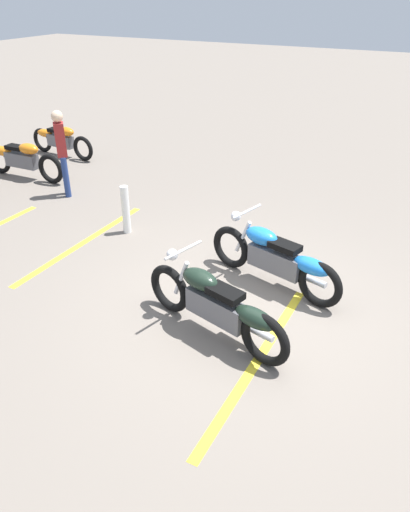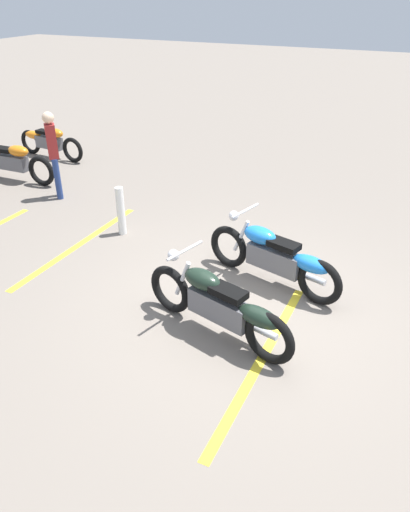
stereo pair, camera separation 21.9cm
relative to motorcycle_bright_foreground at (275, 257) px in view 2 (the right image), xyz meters
name	(u,v)px [view 2 (the right image)]	position (x,y,z in m)	size (l,w,h in m)	color
ground_plane	(245,306)	(0.18, 0.70, -0.46)	(60.00, 60.00, 0.00)	slate
motorcycle_bright_foreground	(275,257)	(0.00, 0.00, 0.00)	(2.17, 0.80, 1.04)	black
motorcycle_dark_foreground	(220,305)	(0.25, 1.42, 0.00)	(2.18, 0.80, 1.04)	black
motorcycle_row_far_left	(49,141)	(6.92, -3.35, -0.05)	(2.03, 0.33, 0.76)	black
motorcycle_row_left	(10,161)	(6.60, -1.72, -0.02)	(2.18, 0.28, 0.82)	black
bystander_secondary	(53,151)	(5.01, -1.36, 0.51)	(0.31, 0.31, 1.74)	navy
bollard_post	(121,211)	(2.92, -0.49, -0.03)	(0.14, 0.14, 0.86)	white
parking_stripe_near	(262,359)	(-0.38, 1.61, -0.46)	(3.20, 0.12, 0.01)	yellow
parking_stripe_mid	(79,245)	(3.36, 0.19, -0.46)	(3.20, 0.12, 0.01)	yellow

